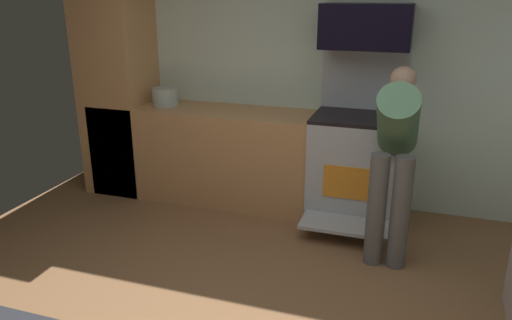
{
  "coord_description": "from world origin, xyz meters",
  "views": [
    {
      "loc": [
        0.95,
        -2.25,
        1.98
      ],
      "look_at": [
        0.1,
        0.3,
        1.05
      ],
      "focal_mm": 34.88,
      "sensor_mm": 36.0,
      "label": 1
    }
  ],
  "objects_px": {
    "microwave": "(366,26)",
    "stock_pot": "(165,97)",
    "oven_range": "(355,164)",
    "person_cook": "(395,150)"
  },
  "relations": [
    {
      "from": "person_cook",
      "to": "stock_pot",
      "type": "distance_m",
      "value": 2.3
    },
    {
      "from": "oven_range",
      "to": "microwave",
      "type": "bearing_deg",
      "value": 90.0
    },
    {
      "from": "stock_pot",
      "to": "oven_range",
      "type": "bearing_deg",
      "value": -0.41
    },
    {
      "from": "person_cook",
      "to": "stock_pot",
      "type": "relative_size",
      "value": 5.75
    },
    {
      "from": "oven_range",
      "to": "stock_pot",
      "type": "height_order",
      "value": "oven_range"
    },
    {
      "from": "microwave",
      "to": "stock_pot",
      "type": "relative_size",
      "value": 2.99
    },
    {
      "from": "person_cook",
      "to": "microwave",
      "type": "bearing_deg",
      "value": 116.3
    },
    {
      "from": "microwave",
      "to": "stock_pot",
      "type": "bearing_deg",
      "value": -177.54
    },
    {
      "from": "microwave",
      "to": "stock_pot",
      "type": "distance_m",
      "value": 1.99
    },
    {
      "from": "microwave",
      "to": "stock_pot",
      "type": "height_order",
      "value": "microwave"
    }
  ]
}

